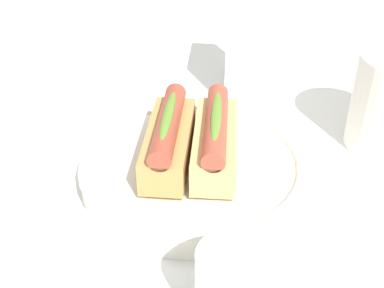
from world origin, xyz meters
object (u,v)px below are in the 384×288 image
hotdog_back (215,139)px  napkin_box (241,46)px  serving_bowl (192,168)px  hotdog_front (169,138)px

hotdog_back → napkin_box: (-0.22, 0.08, 0.01)m
serving_bowl → hotdog_back: bearing=79.0°
serving_bowl → napkin_box: size_ratio=1.83×
serving_bowl → napkin_box: bearing=153.0°
hotdog_back → napkin_box: napkin_box is taller
hotdog_front → hotdog_back: bearing=79.0°
serving_bowl → hotdog_back: size_ratio=1.74×
hotdog_back → napkin_box: bearing=159.3°
serving_bowl → hotdog_back: (0.01, 0.03, 0.04)m
hotdog_back → serving_bowl: bearing=-101.0°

